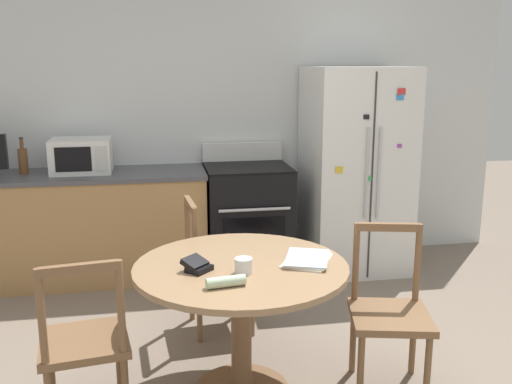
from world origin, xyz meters
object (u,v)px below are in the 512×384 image
at_px(refrigerator, 355,170).
at_px(oven_range, 248,218).
at_px(counter_bottle, 23,160).
at_px(dining_chair_left, 84,344).
at_px(microwave, 82,156).
at_px(wallet, 197,266).
at_px(candle_glass, 244,267).
at_px(dining_chair_far, 216,267).
at_px(dining_chair_right, 389,314).

xyz_separation_m(refrigerator, oven_range, (-0.93, 0.07, -0.40)).
bearing_deg(counter_bottle, oven_range, -2.40).
distance_m(oven_range, dining_chair_left, 2.32).
distance_m(microwave, counter_bottle, 0.45).
xyz_separation_m(microwave, counter_bottle, (-0.45, 0.01, -0.03)).
bearing_deg(wallet, refrigerator, 51.01).
relative_size(dining_chair_left, candle_glass, 9.96).
distance_m(microwave, dining_chair_far, 1.61).
relative_size(dining_chair_right, candle_glass, 9.96).
relative_size(microwave, dining_chair_right, 0.52).
height_order(counter_bottle, wallet, counter_bottle).
bearing_deg(dining_chair_right, microwave, -35.06).
height_order(microwave, dining_chair_left, microwave).
relative_size(dining_chair_far, candle_glass, 9.96).
height_order(refrigerator, dining_chair_left, refrigerator).
height_order(oven_range, counter_bottle, counter_bottle).
height_order(refrigerator, dining_chair_right, refrigerator).
height_order(counter_bottle, dining_chair_far, counter_bottle).
height_order(oven_range, microwave, microwave).
bearing_deg(dining_chair_right, wallet, 11.53).
bearing_deg(oven_range, wallet, -106.64).
distance_m(dining_chair_right, candle_glass, 0.88).
bearing_deg(candle_glass, refrigerator, 56.53).
xyz_separation_m(dining_chair_far, candle_glass, (0.04, -0.92, 0.34)).
height_order(counter_bottle, dining_chair_right, counter_bottle).
relative_size(microwave, counter_bottle, 1.60).
bearing_deg(dining_chair_left, dining_chair_far, 43.42).
bearing_deg(dining_chair_right, counter_bottle, -28.81).
xyz_separation_m(counter_bottle, dining_chair_right, (2.27, -2.04, -0.58)).
height_order(dining_chair_far, wallet, dining_chair_far).
xyz_separation_m(oven_range, wallet, (-0.58, -1.93, 0.30)).
bearing_deg(dining_chair_far, counter_bottle, -133.92).
relative_size(oven_range, dining_chair_far, 1.20).
xyz_separation_m(counter_bottle, dining_chair_far, (1.41, -1.15, -0.58)).
bearing_deg(counter_bottle, dining_chair_far, -39.32).
height_order(counter_bottle, candle_glass, counter_bottle).
xyz_separation_m(oven_range, dining_chair_left, (-1.14, -2.02, -0.03)).
height_order(microwave, wallet, microwave).
xyz_separation_m(dining_chair_left, wallet, (0.56, 0.09, 0.33)).
distance_m(refrigerator, oven_range, 1.02).
bearing_deg(dining_chair_left, oven_range, 52.37).
height_order(oven_range, wallet, oven_range).
bearing_deg(dining_chair_far, dining_chair_right, 39.61).
relative_size(microwave, dining_chair_far, 0.52).
relative_size(oven_range, microwave, 2.29).
relative_size(counter_bottle, dining_chair_far, 0.33).
bearing_deg(microwave, refrigerator, -3.37).
bearing_deg(wallet, dining_chair_right, -1.58).
relative_size(refrigerator, oven_range, 1.61).
relative_size(microwave, dining_chair_left, 0.52).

